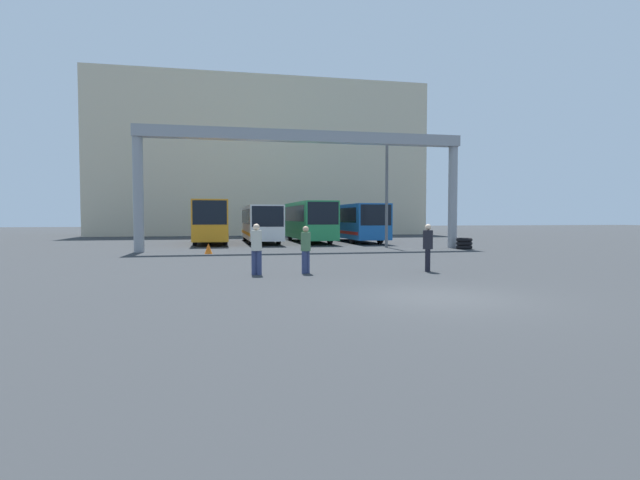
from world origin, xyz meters
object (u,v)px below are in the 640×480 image
Objects in this scene: bus_slot_2 at (309,219)px; bus_slot_0 at (210,219)px; pedestrian_mid_left at (306,248)px; pedestrian_far_center at (428,246)px; pedestrian_near_right at (257,248)px; tire_stack at (464,243)px; lamp_post at (387,186)px; bus_slot_1 at (261,222)px; bus_slot_3 at (356,220)px; traffic_cone at (208,249)px.

bus_slot_0 is at bearing -175.57° from bus_slot_2.
pedestrian_mid_left is 0.96× the size of pedestrian_far_center.
tire_stack is (14.41, 11.70, -0.62)m from pedestrian_near_right.
bus_slot_0 reaches higher than pedestrian_near_right.
bus_slot_0 is 22.06m from pedestrian_near_right.
pedestrian_mid_left is 16.80m from lamp_post.
tire_stack is at bearing -41.66° from bus_slot_1.
pedestrian_far_center is (4.26, -22.81, -0.74)m from bus_slot_1.
bus_slot_3 is 22.86m from pedestrian_far_center.
bus_slot_1 is 12.48m from traffic_cone.
bus_slot_1 is 3.97m from bus_slot_2.
tire_stack is (12.59, 11.60, -0.57)m from pedestrian_mid_left.
traffic_cone is at bearing -108.90° from bus_slot_1.
bus_slot_3 is 6.12× the size of pedestrian_mid_left.
bus_slot_2 is 10.86× the size of tire_stack.
bus_slot_3 is at bearing -1.85° from bus_slot_1.
pedestrian_near_right is at bearing -105.31° from bus_slot_2.
pedestrian_far_center is 1.74× the size of tire_stack.
pedestrian_near_right is at bearing 143.82° from pedestrian_mid_left.
pedestrian_near_right is (-1.81, -0.10, 0.05)m from pedestrian_mid_left.
pedestrian_mid_left is 1.82m from pedestrian_near_right.
bus_slot_1 is (3.97, 0.57, -0.21)m from bus_slot_0.
pedestrian_far_center is at bearing -103.69° from lamp_post.
bus_slot_2 is (7.94, 0.62, -0.03)m from bus_slot_0.
bus_slot_2 reaches higher than pedestrian_near_right.
pedestrian_mid_left is 17.13m from tire_stack.
bus_slot_0 is 5.56× the size of pedestrian_far_center.
bus_slot_1 is at bearing 71.10° from traffic_cone.
bus_slot_0 is at bearing -178.50° from bus_slot_3.
bus_slot_2 reaches higher than tire_stack.
pedestrian_mid_left reaches higher than tire_stack.
bus_slot_0 is 5.47× the size of pedestrian_near_right.
pedestrian_near_right is at bearing -80.55° from traffic_cone.
bus_slot_3 reaches higher than bus_slot_1.
pedestrian_far_center is (0.29, -22.86, -0.92)m from bus_slot_2.
bus_slot_1 is 16.37m from tire_stack.
traffic_cone is (-1.80, 10.81, -0.68)m from pedestrian_near_right.
bus_slot_3 reaches higher than pedestrian_far_center.
bus_slot_1 is 22.46m from pedestrian_mid_left.
pedestrian_near_right reaches higher than traffic_cone.
pedestrian_mid_left is (3.57, -21.87, -0.98)m from bus_slot_0.
bus_slot_1 is 6.42× the size of pedestrian_mid_left.
pedestrian_far_center reaches higher than pedestrian_mid_left.
bus_slot_0 is 9.68× the size of tire_stack.
bus_slot_1 is 1.05× the size of bus_slot_3.
bus_slot_1 is 19.11× the size of traffic_cone.
bus_slot_1 is at bearing 133.81° from lamp_post.
tire_stack is (7.93, 11.96, -0.60)m from pedestrian_far_center.
bus_slot_0 is 11.91m from bus_slot_3.
bus_slot_3 is 1.41× the size of lamp_post.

